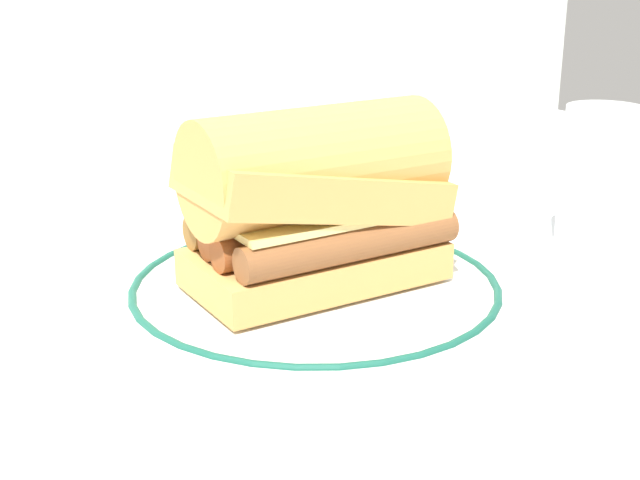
{
  "coord_description": "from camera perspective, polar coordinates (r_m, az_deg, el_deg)",
  "views": [
    {
      "loc": [
        -0.37,
        -0.44,
        0.25
      ],
      "look_at": [
        0.0,
        0.01,
        0.04
      ],
      "focal_mm": 49.23,
      "sensor_mm": 36.0,
      "label": 1
    }
  ],
  "objects": [
    {
      "name": "ground_plane",
      "position": [
        0.62,
        0.37,
        -4.26
      ],
      "size": [
        1.5,
        1.5,
        0.0
      ],
      "primitive_type": "plane",
      "color": "silver"
    },
    {
      "name": "plate",
      "position": [
        0.63,
        -0.0,
        -3.19
      ],
      "size": [
        0.29,
        0.29,
        0.01
      ],
      "color": "white",
      "rests_on": "ground_plane"
    },
    {
      "name": "sausage_sandwich",
      "position": [
        0.61,
        0.0,
        2.81
      ],
      "size": [
        0.19,
        0.13,
        0.12
      ],
      "rotation": [
        0.0,
        0.0,
        -0.15
      ],
      "color": "tan",
      "rests_on": "plate"
    },
    {
      "name": "drinking_glass",
      "position": [
        0.75,
        17.62,
        3.2
      ],
      "size": [
        0.06,
        0.06,
        0.12
      ],
      "color": "silver",
      "rests_on": "ground_plane"
    },
    {
      "name": "salt_shaker",
      "position": [
        0.89,
        4.27,
        5.36
      ],
      "size": [
        0.03,
        0.03,
        0.07
      ],
      "color": "white",
      "rests_on": "ground_plane"
    }
  ]
}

